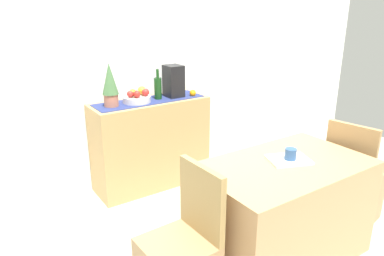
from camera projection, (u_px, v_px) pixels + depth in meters
ground_plane at (217, 222)px, 3.17m from camera, size 6.40×6.40×0.02m
room_wall_rear at (148, 49)px, 3.66m from camera, size 6.40×0.06×2.70m
sideboard_console at (151, 144)px, 3.68m from camera, size 1.15×0.42×0.89m
table_runner at (150, 100)px, 3.53m from camera, size 1.08×0.32×0.01m
fruit_bowl at (137, 99)px, 3.45m from camera, size 0.26×0.26×0.06m
apple_left at (145, 92)px, 3.44m from camera, size 0.07×0.07×0.07m
apple_front at (130, 94)px, 3.39m from camera, size 0.06×0.06×0.06m
apple_upper at (137, 94)px, 3.38m from camera, size 0.07×0.07×0.07m
apple_center at (133, 92)px, 3.44m from camera, size 0.07×0.07×0.07m
apple_rear at (142, 90)px, 3.50m from camera, size 0.08×0.08×0.08m
wine_bottle at (158, 88)px, 3.54m from camera, size 0.07×0.07×0.30m
coffee_maker at (174, 81)px, 3.62m from camera, size 0.16×0.18×0.32m
potted_plant at (110, 84)px, 3.26m from camera, size 0.15×0.15×0.40m
orange_loose_end at (193, 93)px, 3.69m from camera, size 0.07×0.07×0.07m
dining_table at (281, 210)px, 2.64m from camera, size 1.21×0.73×0.74m
open_book at (289, 160)px, 2.56m from camera, size 0.34×0.30×0.02m
coffee_cup at (290, 155)px, 2.53m from camera, size 0.08×0.08×0.10m
chair_by_corner at (352, 191)px, 3.13m from camera, size 0.47×0.47×0.90m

